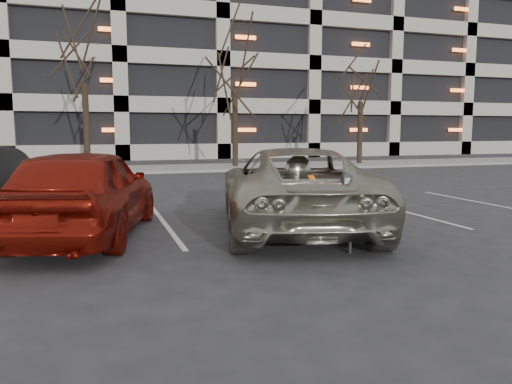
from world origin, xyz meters
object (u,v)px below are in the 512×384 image
object	(u,v)px
tree_b	(82,27)
parking_meter	(351,193)
tree_c	(235,39)
car_red	(84,192)
tree_d	(362,62)
suv_silver	(294,188)

from	to	relation	value
tree_b	parking_meter	xyz separation A→B (m)	(4.04, -17.21, -5.45)
tree_c	car_red	xyz separation A→B (m)	(-6.93, -14.70, -5.49)
tree_b	tree_c	bearing A→B (deg)	0.00
tree_c	car_red	distance (m)	17.15
tree_b	tree_c	xyz separation A→B (m)	(7.00, 0.00, -0.10)
tree_b	car_red	world-z (taller)	tree_b
tree_d	parking_meter	distance (m)	20.39
suv_silver	car_red	bearing A→B (deg)	8.91
tree_c	suv_silver	world-z (taller)	tree_c
tree_c	tree_d	world-z (taller)	tree_c
tree_b	parking_meter	size ratio (longest dim) A/B	7.10
suv_silver	car_red	world-z (taller)	car_red
tree_d	parking_meter	world-z (taller)	tree_d
tree_c	parking_meter	size ratio (longest dim) A/B	6.99
parking_meter	suv_silver	size ratio (longest dim) A/B	0.20
tree_c	tree_b	bearing A→B (deg)	180.00
suv_silver	tree_d	bearing A→B (deg)	-109.92
parking_meter	car_red	xyz separation A→B (m)	(-3.97, 2.51, -0.13)
tree_c	car_red	world-z (taller)	tree_c
tree_c	tree_d	distance (m)	7.05
tree_b	suv_silver	distance (m)	16.53
parking_meter	tree_c	bearing A→B (deg)	84.59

